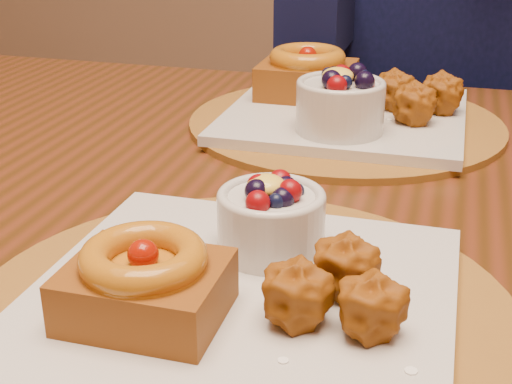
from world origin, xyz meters
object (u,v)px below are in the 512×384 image
at_px(dining_table, 305,266).
at_px(place_setting_near, 238,290).
at_px(chair_far, 434,177).
at_px(place_setting_far, 342,105).

relative_size(dining_table, place_setting_near, 4.21).
xyz_separation_m(dining_table, place_setting_near, (-0.00, -0.22, 0.10)).
bearing_deg(chair_far, place_setting_near, -121.44).
distance_m(dining_table, place_setting_near, 0.24).
distance_m(dining_table, place_setting_far, 0.24).
height_order(place_setting_near, place_setting_far, place_setting_far).
bearing_deg(dining_table, place_setting_near, -90.51).
relative_size(dining_table, place_setting_far, 4.21).
height_order(dining_table, place_setting_near, place_setting_near).
relative_size(place_setting_far, chair_far, 0.39).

